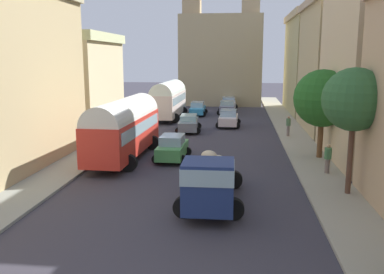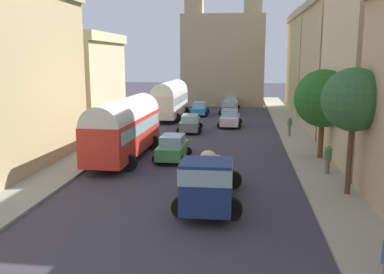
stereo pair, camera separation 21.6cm
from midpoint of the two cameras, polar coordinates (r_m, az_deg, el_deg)
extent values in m
plane|color=#393741|center=(34.58, 1.71, 0.00)|extent=(154.00, 154.00, 0.00)
cube|color=gray|center=(35.90, -9.89, 0.36)|extent=(2.50, 70.00, 0.14)
cube|color=#A29D89|center=(34.73, 13.72, -0.14)|extent=(2.50, 70.00, 0.14)
cube|color=beige|center=(37.83, -15.42, 6.47)|extent=(5.47, 9.37, 7.74)
cube|color=beige|center=(37.78, -15.75, 12.90)|extent=(6.02, 9.37, 0.76)
cube|color=#D2B68B|center=(28.29, 24.26, 10.29)|extent=(5.51, 9.79, 13.35)
cube|color=tan|center=(39.12, 19.41, 8.57)|extent=(5.80, 11.01, 10.73)
cube|color=tan|center=(39.37, 19.94, 16.85)|extent=(6.38, 11.01, 0.64)
cube|color=tan|center=(51.68, 15.95, 9.19)|extent=(5.20, 13.21, 10.81)
cube|color=tan|center=(51.89, 16.29, 15.58)|extent=(5.72, 13.21, 0.75)
cube|color=tan|center=(59.41, 3.87, 10.34)|extent=(11.11, 7.12, 12.11)
cube|color=tan|center=(58.01, -0.12, 13.25)|extent=(2.35, 2.35, 17.97)
cube|color=tan|center=(57.63, 7.79, 13.17)|extent=(2.35, 2.35, 17.97)
cube|color=red|center=(27.16, -9.44, 0.37)|extent=(2.59, 9.57, 2.23)
cylinder|color=silver|center=(26.98, -9.51, 2.70)|extent=(2.54, 9.38, 2.32)
cube|color=#99B7C6|center=(27.08, -9.47, 1.39)|extent=(2.62, 8.81, 0.72)
cylinder|color=black|center=(30.46, -9.75, -0.66)|extent=(1.00, 0.35, 1.00)
cylinder|color=black|center=(29.87, -5.64, -0.78)|extent=(1.00, 0.35, 1.00)
cylinder|color=black|center=(25.04, -13.82, -3.30)|extent=(1.00, 0.35, 1.00)
cylinder|color=black|center=(24.31, -8.89, -3.53)|extent=(1.00, 0.35, 1.00)
cube|color=beige|center=(44.71, -3.35, 4.60)|extent=(2.48, 9.17, 2.34)
cylinder|color=silver|center=(44.60, -3.36, 6.09)|extent=(2.43, 8.99, 2.32)
cube|color=#99B7C6|center=(44.66, -3.36, 5.26)|extent=(2.52, 8.44, 0.75)
cylinder|color=black|center=(47.82, -4.04, 3.58)|extent=(1.00, 0.35, 1.00)
cylinder|color=black|center=(47.44, -1.36, 3.54)|extent=(1.00, 0.35, 1.00)
cylinder|color=black|center=(42.33, -5.54, 2.62)|extent=(1.00, 0.35, 1.00)
cylinder|color=black|center=(41.89, -2.53, 2.58)|extent=(1.00, 0.35, 1.00)
cube|color=navy|center=(16.59, 1.84, -6.71)|extent=(2.03, 1.86, 2.03)
cube|color=#99B7C6|center=(16.43, 1.85, -4.82)|extent=(2.07, 1.93, 0.65)
cube|color=brown|center=(20.10, 2.51, -5.78)|extent=(2.08, 5.10, 0.55)
ellipsoid|color=beige|center=(18.26, 3.17, -5.64)|extent=(0.97, 1.07, 0.59)
ellipsoid|color=beige|center=(20.32, 3.62, -4.05)|extent=(0.88, 0.74, 0.52)
ellipsoid|color=beige|center=(21.66, 3.21, -3.15)|extent=(0.80, 1.01, 0.49)
ellipsoid|color=beige|center=(21.03, 2.04, -2.53)|extent=(0.94, 0.81, 0.51)
cylinder|color=black|center=(17.17, 5.28, -9.73)|extent=(0.90, 0.32, 0.90)
cylinder|color=black|center=(17.29, -1.47, -9.53)|extent=(0.90, 0.32, 0.90)
cylinder|color=black|center=(21.09, 5.39, -5.80)|extent=(0.90, 0.32, 0.90)
cylinder|color=black|center=(21.19, -0.07, -5.67)|extent=(0.90, 0.32, 0.90)
cube|color=white|center=(39.93, 4.84, 2.37)|extent=(1.76, 4.17, 0.76)
cube|color=#8FB3D1|center=(39.84, 4.86, 3.32)|extent=(1.52, 2.18, 0.57)
cylinder|color=black|center=(38.68, 5.98, 1.55)|extent=(0.60, 0.21, 0.60)
cylinder|color=black|center=(38.77, 3.50, 1.61)|extent=(0.60, 0.21, 0.60)
cylinder|color=black|center=(41.22, 6.09, 2.11)|extent=(0.60, 0.21, 0.60)
cylinder|color=black|center=(41.29, 3.76, 2.17)|extent=(0.60, 0.21, 0.60)
cube|color=gray|center=(48.77, 4.71, 3.91)|extent=(1.73, 3.66, 0.80)
cube|color=#9EB8BA|center=(48.70, 4.72, 4.66)|extent=(1.51, 1.91, 0.48)
cylinder|color=black|center=(47.67, 5.68, 3.29)|extent=(0.60, 0.21, 0.60)
cylinder|color=black|center=(47.73, 3.62, 3.33)|extent=(0.60, 0.21, 0.60)
cylinder|color=black|center=(49.91, 5.73, 3.62)|extent=(0.60, 0.21, 0.60)
cylinder|color=black|center=(49.97, 3.77, 3.66)|extent=(0.60, 0.21, 0.60)
cube|color=silver|center=(55.05, 4.89, 4.61)|extent=(1.93, 4.36, 0.66)
cube|color=#94B0D1|center=(54.99, 4.90, 5.20)|extent=(1.64, 2.29, 0.48)
cylinder|color=black|center=(53.77, 5.84, 4.13)|extent=(0.60, 0.21, 0.60)
cylinder|color=black|center=(53.75, 3.95, 4.16)|extent=(0.60, 0.21, 0.60)
cylinder|color=black|center=(56.42, 5.78, 4.44)|extent=(0.60, 0.21, 0.60)
cylinder|color=black|center=(56.40, 3.97, 4.47)|extent=(0.60, 0.21, 0.60)
cube|color=#49994C|center=(26.74, -2.93, -1.78)|extent=(1.62, 3.74, 0.76)
cube|color=#93B0C2|center=(26.60, -2.94, -0.37)|extent=(1.41, 1.95, 0.57)
cylinder|color=black|center=(28.07, -4.10, -1.92)|extent=(0.60, 0.21, 0.60)
cylinder|color=black|center=(27.80, -0.90, -2.02)|extent=(0.60, 0.21, 0.60)
cylinder|color=black|center=(25.87, -5.10, -3.03)|extent=(0.60, 0.21, 0.60)
cylinder|color=black|center=(25.58, -1.63, -3.15)|extent=(0.60, 0.21, 0.60)
cube|color=slate|center=(37.03, -0.62, 1.76)|extent=(1.87, 4.44, 0.78)
cube|color=#8EC0CE|center=(36.94, -0.62, 2.70)|extent=(1.54, 2.35, 0.45)
cylinder|color=black|center=(38.47, -1.68, 1.55)|extent=(0.60, 0.21, 0.60)
cylinder|color=black|center=(38.38, 0.69, 1.54)|extent=(0.60, 0.21, 0.60)
cylinder|color=black|center=(35.82, -2.01, 0.87)|extent=(0.60, 0.21, 0.60)
cylinder|color=black|center=(35.73, 0.53, 0.85)|extent=(0.60, 0.21, 0.60)
cube|color=#3598CD|center=(47.67, 0.63, 3.71)|extent=(1.62, 4.24, 0.67)
cube|color=#9AB6C4|center=(47.59, 0.63, 4.46)|extent=(1.40, 2.21, 0.59)
cylinder|color=black|center=(49.07, -0.14, 3.55)|extent=(0.60, 0.21, 0.60)
cylinder|color=black|center=(48.93, 1.68, 3.53)|extent=(0.60, 0.21, 0.60)
cylinder|color=black|center=(46.49, -0.47, 3.15)|extent=(0.60, 0.21, 0.60)
cylinder|color=black|center=(46.35, 1.45, 3.13)|extent=(0.60, 0.21, 0.60)
cylinder|color=slate|center=(35.14, 12.76, 0.03)|extent=(0.20, 0.20, 0.14)
cylinder|color=slate|center=(35.05, 12.80, 0.84)|extent=(0.33, 0.33, 0.86)
cylinder|color=#4E764F|center=(34.94, 12.85, 2.00)|extent=(0.50, 0.50, 0.58)
sphere|color=tan|center=(34.88, 12.87, 2.64)|extent=(0.22, 0.22, 0.22)
cylinder|color=#7C685F|center=(24.50, 17.66, -4.85)|extent=(0.21, 0.21, 0.14)
cylinder|color=#7C685F|center=(24.38, 17.72, -3.77)|extent=(0.35, 0.35, 0.81)
cylinder|color=#447A4A|center=(24.21, 17.82, -2.14)|extent=(0.54, 0.54, 0.62)
sphere|color=tan|center=(24.13, 17.87, -1.19)|extent=(0.20, 0.20, 0.20)
cylinder|color=brown|center=(20.82, 20.43, -2.97)|extent=(0.25, 0.25, 3.50)
sphere|color=#326536|center=(20.37, 20.96, 4.81)|extent=(2.90, 2.90, 2.90)
cylinder|color=brown|center=(27.92, 16.86, -0.34)|extent=(0.34, 0.34, 2.59)
sphere|color=#256122|center=(27.56, 17.16, 5.07)|extent=(3.62, 3.62, 3.62)
camera|label=1|loc=(0.11, -90.25, -0.05)|focal=39.11mm
camera|label=2|loc=(0.11, 89.75, 0.05)|focal=39.11mm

